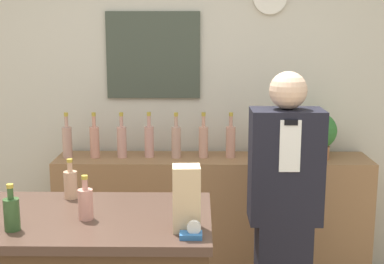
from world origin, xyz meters
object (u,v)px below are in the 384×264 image
object	(u,v)px
shopkeeper	(284,211)
potted_plant	(318,133)
paper_bag	(186,198)
tape_dispenser	(192,233)

from	to	relation	value
shopkeeper	potted_plant	size ratio (longest dim) A/B	4.96
potted_plant	paper_bag	world-z (taller)	paper_bag
potted_plant	tape_dispenser	xyz separation A→B (m)	(-0.84, -1.55, -0.09)
potted_plant	tape_dispenser	size ratio (longest dim) A/B	3.50
tape_dispenser	shopkeeper	bearing A→B (deg)	59.56
potted_plant	tape_dispenser	world-z (taller)	potted_plant
shopkeeper	tape_dispenser	bearing A→B (deg)	-120.44
potted_plant	shopkeeper	bearing A→B (deg)	-115.41
potted_plant	tape_dispenser	distance (m)	1.77
paper_bag	tape_dispenser	world-z (taller)	paper_bag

